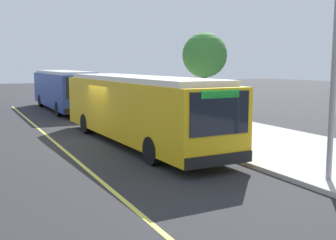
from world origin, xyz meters
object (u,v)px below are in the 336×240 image
transit_bus_second (64,89)px  route_sign_post (195,99)px  transit_bus_main (137,107)px  waiting_bench (210,120)px  pedestrian_commuter (232,121)px

transit_bus_second → route_sign_post: size_ratio=4.04×
transit_bus_main → transit_bus_second: bearing=179.9°
route_sign_post → waiting_bench: bearing=135.3°
transit_bus_second → route_sign_post: 15.80m
pedestrian_commuter → transit_bus_second: bearing=-169.1°
route_sign_post → pedestrian_commuter: size_ratio=1.66×
route_sign_post → pedestrian_commuter: bearing=32.2°
transit_bus_main → transit_bus_second: (-14.72, 0.02, -0.00)m
pedestrian_commuter → route_sign_post: bearing=-147.8°
transit_bus_second → waiting_bench: bearing=18.5°
transit_bus_main → route_sign_post: same height
transit_bus_main → route_sign_post: size_ratio=4.47×
transit_bus_second → route_sign_post: (15.62, 2.37, 0.34)m
transit_bus_second → waiting_bench: size_ratio=7.08×
transit_bus_main → pedestrian_commuter: size_ratio=7.40×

